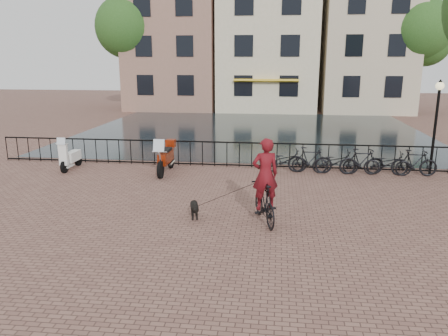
# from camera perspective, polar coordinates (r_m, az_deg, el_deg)

# --- Properties ---
(ground) EXTENTS (100.00, 100.00, 0.00)m
(ground) POSITION_cam_1_polar(r_m,az_deg,el_deg) (10.08, -2.13, -10.80)
(ground) COLOR brown
(ground) RESTS_ON ground
(canal_water) EXTENTS (20.00, 20.00, 0.00)m
(canal_water) POSITION_cam_1_polar(r_m,az_deg,el_deg) (26.70, 3.78, 4.91)
(canal_water) COLOR black
(canal_water) RESTS_ON ground
(railing) EXTENTS (20.00, 0.05, 1.02)m
(railing) POSITION_cam_1_polar(r_m,az_deg,el_deg) (17.49, 2.01, 1.74)
(railing) COLOR black
(railing) RESTS_ON ground
(canal_house_left) EXTENTS (7.50, 9.00, 12.80)m
(canal_house_left) POSITION_cam_1_polar(r_m,az_deg,el_deg) (40.10, -6.19, 17.09)
(canal_house_left) COLOR #87634E
(canal_house_left) RESTS_ON ground
(canal_house_mid) EXTENTS (8.00, 9.50, 11.80)m
(canal_house_mid) POSITION_cam_1_polar(r_m,az_deg,el_deg) (39.07, 5.83, 16.44)
(canal_house_mid) COLOR beige
(canal_house_mid) RESTS_ON ground
(canal_house_right) EXTENTS (7.00, 9.00, 13.30)m
(canal_house_right) POSITION_cam_1_polar(r_m,az_deg,el_deg) (39.72, 18.00, 16.90)
(canal_house_right) COLOR #BEAF8D
(canal_house_right) RESTS_ON ground
(tree_far_left) EXTENTS (5.04, 5.04, 9.27)m
(tree_far_left) POSITION_cam_1_polar(r_m,az_deg,el_deg) (38.21, -12.64, 17.49)
(tree_far_left) COLOR black
(tree_far_left) RESTS_ON ground
(tree_far_right) EXTENTS (4.76, 4.76, 8.76)m
(tree_far_right) POSITION_cam_1_polar(r_m,az_deg,el_deg) (37.59, 24.29, 16.11)
(tree_far_right) COLOR black
(tree_far_right) RESTS_ON ground
(lamp_post) EXTENTS (0.30, 0.30, 3.45)m
(lamp_post) POSITION_cam_1_polar(r_m,az_deg,el_deg) (17.68, 26.05, 6.62)
(lamp_post) COLOR black
(lamp_post) RESTS_ON ground
(cyclist) EXTENTS (1.10, 2.02, 2.66)m
(cyclist) POSITION_cam_1_polar(r_m,az_deg,el_deg) (11.47, 5.37, -2.33)
(cyclist) COLOR black
(cyclist) RESTS_ON ground
(dog) EXTENTS (0.42, 0.80, 0.51)m
(dog) POSITION_cam_1_polar(r_m,az_deg,el_deg) (11.98, -3.88, -5.37)
(dog) COLOR black
(dog) RESTS_ON ground
(motorcycle) EXTENTS (0.50, 2.09, 1.49)m
(motorcycle) POSITION_cam_1_polar(r_m,az_deg,el_deg) (16.67, -7.63, 1.86)
(motorcycle) COLOR maroon
(motorcycle) RESTS_ON ground
(scooter) EXTENTS (0.43, 1.52, 1.41)m
(scooter) POSITION_cam_1_polar(r_m,az_deg,el_deg) (18.12, -19.41, 2.03)
(scooter) COLOR white
(scooter) RESTS_ON ground
(parked_bike_0) EXTENTS (1.79, 0.84, 0.90)m
(parked_bike_0) POSITION_cam_1_polar(r_m,az_deg,el_deg) (16.86, 7.93, 0.96)
(parked_bike_0) COLOR black
(parked_bike_0) RESTS_ON ground
(parked_bike_1) EXTENTS (1.69, 0.57, 1.00)m
(parked_bike_1) POSITION_cam_1_polar(r_m,az_deg,el_deg) (16.89, 11.16, 1.02)
(parked_bike_1) COLOR black
(parked_bike_1) RESTS_ON ground
(parked_bike_2) EXTENTS (1.73, 0.65, 0.90)m
(parked_bike_2) POSITION_cam_1_polar(r_m,az_deg,el_deg) (17.00, 14.35, 0.76)
(parked_bike_2) COLOR black
(parked_bike_2) RESTS_ON ground
(parked_bike_3) EXTENTS (1.71, 0.70, 1.00)m
(parked_bike_3) POSITION_cam_1_polar(r_m,az_deg,el_deg) (17.14, 17.51, 0.82)
(parked_bike_3) COLOR black
(parked_bike_3) RESTS_ON ground
(parked_bike_4) EXTENTS (1.73, 0.65, 0.90)m
(parked_bike_4) POSITION_cam_1_polar(r_m,az_deg,el_deg) (17.35, 20.58, 0.56)
(parked_bike_4) COLOR black
(parked_bike_4) RESTS_ON ground
(parked_bike_5) EXTENTS (1.68, 0.51, 1.00)m
(parked_bike_5) POSITION_cam_1_polar(r_m,az_deg,el_deg) (17.59, 23.60, 0.61)
(parked_bike_5) COLOR black
(parked_bike_5) RESTS_ON ground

